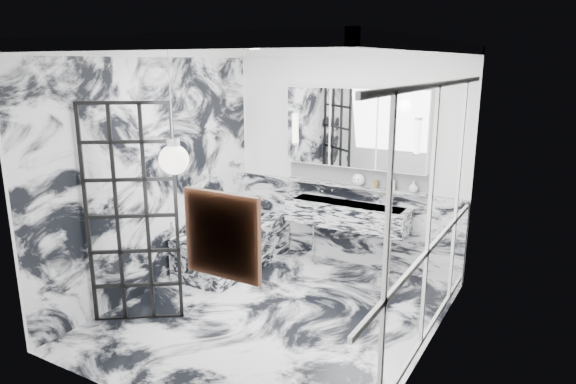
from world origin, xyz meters
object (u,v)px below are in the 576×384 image
Objects in this scene: crittall_door at (132,216)px; trough_sink at (347,214)px; mirror_cabinet at (355,128)px; bathtub at (234,245)px.

crittall_door reaches higher than trough_sink.
mirror_cabinet is (-0.00, 0.17, 1.09)m from trough_sink.
crittall_door is 1.18× the size of mirror_cabinet.
mirror_cabinet is at bearing 26.62° from crittall_door.
bathtub is at bearing -153.52° from trough_sink.
crittall_door is 2.93m from mirror_cabinet.
mirror_cabinet is at bearing 90.00° from trough_sink.
crittall_door is 1.41× the size of trough_sink.
mirror_cabinet reaches higher than crittall_door.
crittall_door is at bearing -117.86° from mirror_cabinet.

